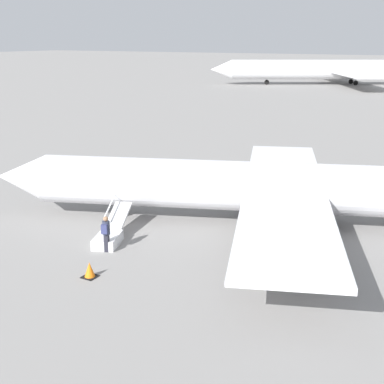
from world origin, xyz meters
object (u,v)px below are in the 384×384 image
at_px(airplane_main, 280,187).
at_px(passenger, 106,232).
at_px(boarding_stairs, 110,235).
at_px(airplane_far_center, 338,70).

distance_m(airplane_main, passenger, 9.59).
xyz_separation_m(airplane_main, boarding_stairs, (6.30, 6.61, -1.72)).
height_order(airplane_main, airplane_far_center, airplane_far_center).
relative_size(boarding_stairs, passenger, 2.36).
bearing_deg(airplane_far_center, airplane_main, 73.85).
height_order(boarding_stairs, passenger, passenger).
height_order(airplane_main, passenger, airplane_main).
bearing_deg(passenger, boarding_stairs, 10.09).
relative_size(airplane_main, boarding_stairs, 7.21).
relative_size(airplane_main, airplane_far_center, 0.61).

